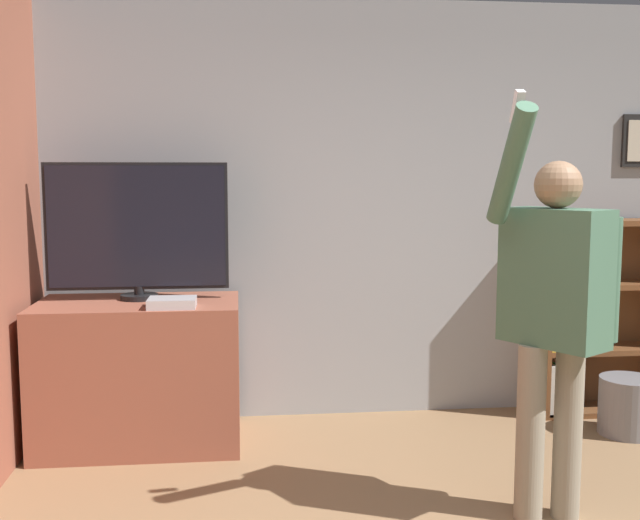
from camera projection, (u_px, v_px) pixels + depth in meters
name	position (u px, v px, depth m)	size (l,w,h in m)	color
wall_back	(398.00, 211.00, 4.93)	(6.54, 0.09, 2.70)	#9EA3A8
tv_ledge	(140.00, 373.00, 4.41)	(1.17, 0.69, 0.85)	#93513D
television	(137.00, 229.00, 4.40)	(1.06, 0.22, 0.81)	black
game_console	(172.00, 303.00, 4.17)	(0.26, 0.20, 0.05)	silver
bookshelf	(591.00, 320.00, 4.97)	(0.90, 0.28, 1.30)	brown
person	(554.00, 305.00, 3.37)	(0.61, 0.57, 1.94)	gray
waste_bin	(628.00, 406.00, 4.59)	(0.35, 0.35, 0.35)	gray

